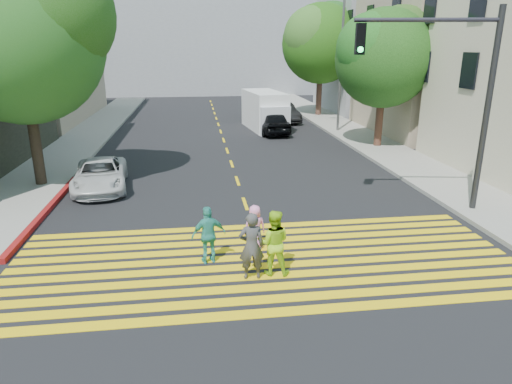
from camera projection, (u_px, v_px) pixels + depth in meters
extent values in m
plane|color=black|center=(272.00, 285.00, 10.98)|extent=(120.00, 120.00, 0.00)
cube|color=gray|center=(93.00, 131.00, 30.65)|extent=(3.00, 40.00, 0.15)
cube|color=gray|center=(375.00, 145.00, 26.19)|extent=(3.00, 60.00, 0.15)
cube|color=maroon|center=(47.00, 210.00, 15.75)|extent=(0.20, 8.00, 0.16)
cube|color=yellow|center=(282.00, 312.00, 9.85)|extent=(13.40, 0.35, 0.01)
cube|color=yellow|center=(277.00, 299.00, 10.36)|extent=(13.40, 0.35, 0.01)
cube|color=yellow|center=(273.00, 287.00, 10.88)|extent=(13.40, 0.35, 0.01)
cube|color=yellow|center=(270.00, 276.00, 11.40)|extent=(13.40, 0.35, 0.01)
cube|color=yellow|center=(266.00, 266.00, 11.92)|extent=(13.40, 0.35, 0.01)
cube|color=yellow|center=(263.00, 257.00, 12.44)|extent=(13.40, 0.35, 0.01)
cube|color=yellow|center=(260.00, 248.00, 12.96)|extent=(13.40, 0.35, 0.01)
cube|color=yellow|center=(258.00, 240.00, 13.48)|extent=(13.40, 0.35, 0.01)
cube|color=yellow|center=(255.00, 233.00, 14.00)|extent=(13.40, 0.35, 0.01)
cube|color=yellow|center=(253.00, 227.00, 14.52)|extent=(13.40, 0.35, 0.01)
cube|color=yellow|center=(245.00, 204.00, 16.64)|extent=(0.12, 1.40, 0.01)
cube|color=yellow|center=(237.00, 181.00, 19.48)|extent=(0.12, 1.40, 0.01)
cube|color=yellow|center=(232.00, 164.00, 22.31)|extent=(0.12, 1.40, 0.01)
cube|color=yellow|center=(227.00, 151.00, 25.14)|extent=(0.12, 1.40, 0.01)
cube|color=yellow|center=(224.00, 140.00, 27.97)|extent=(0.12, 1.40, 0.01)
cube|color=yellow|center=(221.00, 131.00, 30.81)|extent=(0.12, 1.40, 0.01)
cube|color=yellow|center=(218.00, 124.00, 33.64)|extent=(0.12, 1.40, 0.01)
cube|color=yellow|center=(216.00, 118.00, 36.47)|extent=(0.12, 1.40, 0.01)
cube|color=yellow|center=(215.00, 113.00, 39.30)|extent=(0.12, 1.40, 0.01)
cube|color=yellow|center=(213.00, 109.00, 42.14)|extent=(0.12, 1.40, 0.01)
cube|color=yellow|center=(212.00, 105.00, 44.97)|extent=(0.12, 1.40, 0.01)
cube|color=yellow|center=(211.00, 101.00, 47.80)|extent=(0.12, 1.40, 0.01)
cube|color=tan|center=(454.00, 54.00, 29.29)|extent=(10.00, 10.00, 10.00)
cube|color=gray|center=(385.00, 52.00, 39.68)|extent=(10.00, 10.00, 10.00)
cube|color=gray|center=(206.00, 42.00, 54.48)|extent=(30.00, 8.00, 12.00)
cylinder|color=black|center=(36.00, 148.00, 18.16)|extent=(0.54, 0.54, 3.21)
sphere|color=#27641A|center=(20.00, 41.00, 16.92)|extent=(7.86, 7.86, 6.17)
sphere|color=#18530D|center=(51.00, 14.00, 16.67)|extent=(5.90, 5.90, 4.63)
cylinder|color=#38241B|center=(379.00, 123.00, 25.44)|extent=(0.46, 0.46, 2.78)
sphere|color=black|center=(384.00, 58.00, 24.38)|extent=(5.89, 5.89, 5.23)
sphere|color=#244617|center=(400.00, 43.00, 24.66)|extent=(4.41, 4.41, 3.92)
sphere|color=#17440D|center=(371.00, 48.00, 23.82)|extent=(4.12, 4.12, 3.66)
cylinder|color=#472720|center=(319.00, 96.00, 37.02)|extent=(0.59, 0.59, 3.23)
sphere|color=#173F10|center=(321.00, 44.00, 35.78)|extent=(8.04, 8.04, 6.15)
sphere|color=#174915|center=(331.00, 32.00, 36.34)|extent=(6.03, 6.03, 4.61)
sphere|color=#29591C|center=(312.00, 35.00, 34.91)|extent=(5.63, 5.63, 4.31)
imported|color=#404041|center=(251.00, 246.00, 11.05)|extent=(0.63, 0.41, 1.72)
imported|color=#A8E21F|center=(274.00, 243.00, 11.28)|extent=(0.92, 0.78, 1.69)
imported|color=#F587C9|center=(255.00, 227.00, 12.79)|extent=(0.69, 0.51, 1.28)
imported|color=teal|center=(209.00, 235.00, 11.90)|extent=(0.98, 0.59, 1.56)
imported|color=silver|center=(100.00, 175.00, 18.18)|extent=(2.45, 4.48, 1.19)
imported|color=black|center=(272.00, 122.00, 29.90)|extent=(2.10, 4.54, 1.51)
imported|color=#A1A2A2|center=(259.00, 106.00, 38.42)|extent=(2.76, 5.28, 1.46)
imported|color=black|center=(283.00, 113.00, 34.48)|extent=(2.15, 4.49, 1.42)
cube|color=white|center=(264.00, 110.00, 31.52)|extent=(2.65, 5.32, 2.56)
cube|color=silver|center=(273.00, 120.00, 29.56)|extent=(2.08, 1.45, 1.84)
cylinder|color=black|center=(260.00, 128.00, 29.91)|extent=(0.34, 0.74, 0.72)
cylinder|color=black|center=(283.00, 127.00, 30.30)|extent=(0.34, 0.74, 0.72)
cylinder|color=black|center=(247.00, 120.00, 33.30)|extent=(0.34, 0.74, 0.72)
cylinder|color=#262525|center=(268.00, 119.00, 33.70)|extent=(0.34, 0.74, 0.72)
cylinder|color=#262527|center=(486.00, 115.00, 14.83)|extent=(0.23, 0.23, 6.71)
cylinder|color=#292831|center=(427.00, 20.00, 14.01)|extent=(4.43, 0.86, 0.13)
cube|color=black|center=(360.00, 39.00, 14.24)|extent=(0.33, 0.33, 0.94)
sphere|color=#18CC50|center=(361.00, 50.00, 14.18)|extent=(0.21, 0.21, 0.18)
cylinder|color=slate|center=(341.00, 64.00, 29.20)|extent=(0.19, 0.19, 8.80)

